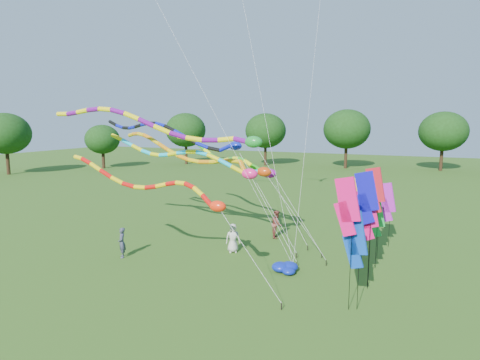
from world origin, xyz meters
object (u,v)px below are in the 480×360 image
at_px(tube_kite_red, 162,187).
at_px(person_a, 233,238).
at_px(tube_kite_orange, 197,156).
at_px(person_b, 122,243).
at_px(blue_nylon_heap, 280,268).
at_px(person_c, 277,224).

relative_size(tube_kite_red, person_a, 6.99).
relative_size(tube_kite_orange, person_a, 8.62).
distance_m(tube_kite_orange, person_b, 7.29).
height_order(tube_kite_orange, person_a, tube_kite_orange).
xyz_separation_m(tube_kite_orange, person_b, (-1.96, -5.29, -4.61)).
xyz_separation_m(tube_kite_red, person_b, (-3.88, 1.45, -3.70)).
bearing_deg(blue_nylon_heap, person_c, 110.34).
bearing_deg(tube_kite_orange, person_c, 42.75).
relative_size(tube_kite_orange, blue_nylon_heap, 9.68).
height_order(tube_kite_orange, person_b, tube_kite_orange).
relative_size(tube_kite_orange, person_c, 8.05).
bearing_deg(person_c, tube_kite_orange, 97.51).
relative_size(blue_nylon_heap, person_b, 0.89).
bearing_deg(person_c, person_a, 144.96).
distance_m(tube_kite_red, person_c, 9.96).
bearing_deg(person_b, blue_nylon_heap, 56.31).
relative_size(tube_kite_red, person_b, 7.00).
bearing_deg(tube_kite_red, person_c, 79.88).
bearing_deg(person_a, person_c, 39.42).
height_order(tube_kite_orange, blue_nylon_heap, tube_kite_orange).
height_order(tube_kite_red, person_a, tube_kite_red).
distance_m(person_a, person_c, 4.17).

